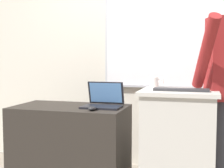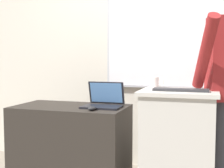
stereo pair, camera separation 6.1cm
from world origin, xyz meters
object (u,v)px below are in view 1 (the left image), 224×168
(laptop, at_px, (103,100))
(computer_mouse_by_laptop, at_px, (92,108))
(wireless_keyboard, at_px, (181,90))
(coffee_mug, at_px, (154,82))
(lectern_podium, at_px, (178,150))
(side_desk, at_px, (71,150))

(laptop, relative_size, computer_mouse_by_laptop, 3.21)
(wireless_keyboard, height_order, coffee_mug, coffee_mug)
(lectern_podium, distance_m, side_desk, 0.93)
(wireless_keyboard, distance_m, computer_mouse_by_laptop, 0.70)
(laptop, bearing_deg, coffee_mug, 16.15)
(computer_mouse_by_laptop, bearing_deg, wireless_keyboard, 6.48)
(side_desk, bearing_deg, coffee_mug, 12.82)
(lectern_podium, xyz_separation_m, coffee_mug, (-0.22, 0.18, 0.51))
(side_desk, xyz_separation_m, computer_mouse_by_laptop, (0.26, -0.16, 0.40))
(lectern_podium, xyz_separation_m, computer_mouse_by_laptop, (-0.66, -0.14, 0.32))
(lectern_podium, bearing_deg, side_desk, 178.57)
(coffee_mug, bearing_deg, laptop, -163.85)
(side_desk, bearing_deg, computer_mouse_by_laptop, -31.78)
(laptop, distance_m, coffee_mug, 0.46)
(laptop, height_order, wireless_keyboard, laptop)
(lectern_podium, bearing_deg, coffee_mug, 140.05)
(side_desk, xyz_separation_m, laptop, (0.29, 0.04, 0.44))
(wireless_keyboard, xyz_separation_m, coffee_mug, (-0.24, 0.25, 0.03))
(side_desk, bearing_deg, laptop, 7.90)
(lectern_podium, xyz_separation_m, wireless_keyboard, (0.02, -0.06, 0.48))
(lectern_podium, xyz_separation_m, side_desk, (-0.92, 0.02, -0.09))
(lectern_podium, distance_m, wireless_keyboard, 0.48)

